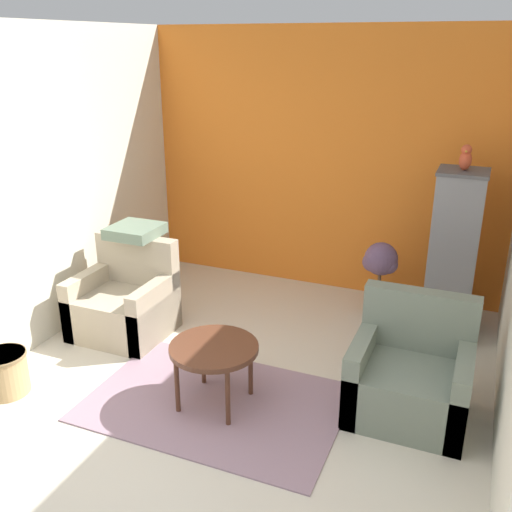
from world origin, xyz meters
TOP-DOWN VIEW (x-y plane):
  - ground_plane at (0.00, 0.00)m, footprint 20.00×20.00m
  - wall_back_accent at (0.00, 3.59)m, footprint 3.92×0.06m
  - wall_left at (-1.93, 1.78)m, footprint 0.06×3.56m
  - area_rug at (-0.04, 1.09)m, footprint 1.89×1.26m
  - coffee_table at (-0.04, 1.09)m, footprint 0.65×0.65m
  - armchair_left at (-1.32, 1.79)m, footprint 0.82×0.72m
  - armchair_right at (1.30, 1.54)m, footprint 0.82×0.72m
  - birdcage at (1.42, 3.04)m, footprint 0.60×0.60m
  - parrot at (1.42, 3.04)m, footprint 0.11×0.19m
  - potted_plant at (0.77, 3.07)m, footprint 0.35×0.32m
  - wicker_basket at (-1.60, 0.61)m, footprint 0.35×0.35m
  - throw_pillow at (-1.32, 2.04)m, footprint 0.44×0.44m

SIDE VIEW (x-z plane):
  - ground_plane at x=0.00m, z-range 0.00..0.00m
  - area_rug at x=-0.04m, z-range 0.00..0.01m
  - wicker_basket at x=-1.60m, z-range 0.01..0.35m
  - armchair_left at x=-1.32m, z-range -0.15..0.72m
  - armchair_right at x=1.30m, z-range -0.15..0.72m
  - coffee_table at x=-0.04m, z-range 0.20..0.69m
  - potted_plant at x=0.77m, z-range 0.08..0.83m
  - birdcage at x=1.42m, z-range -0.05..1.47m
  - throw_pillow at x=-1.32m, z-range 0.87..0.97m
  - wall_back_accent at x=0.00m, z-range 0.00..2.72m
  - wall_left at x=-1.93m, z-range 0.00..2.72m
  - parrot at x=1.42m, z-range 1.50..1.73m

